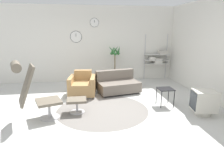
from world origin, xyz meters
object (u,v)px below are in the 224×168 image
(couch_low, at_px, (118,85))
(lounge_chair, at_px, (32,88))
(shelf_unit, at_px, (158,58))
(ottoman, at_px, (77,103))
(potted_plant, at_px, (115,63))
(armchair_red, at_px, (83,86))
(crt_television, at_px, (204,102))
(side_table, at_px, (165,91))

(couch_low, bearing_deg, lounge_chair, 27.82)
(couch_low, bearing_deg, shelf_unit, -154.07)
(ottoman, xyz_separation_m, shelf_unit, (3.11, 2.90, 0.61))
(ottoman, relative_size, potted_plant, 0.33)
(shelf_unit, bearing_deg, armchair_red, -152.04)
(ottoman, distance_m, couch_low, 1.94)
(armchair_red, relative_size, crt_television, 1.54)
(lounge_chair, bearing_deg, shelf_unit, 109.52)
(ottoman, bearing_deg, crt_television, -11.31)
(shelf_unit, bearing_deg, potted_plant, -174.09)
(crt_television, height_order, potted_plant, potted_plant)
(couch_low, xyz_separation_m, side_table, (1.03, -1.35, 0.16))
(couch_low, height_order, potted_plant, potted_plant)
(shelf_unit, bearing_deg, crt_television, -92.95)
(crt_television, bearing_deg, armchair_red, 66.11)
(crt_television, bearing_deg, couch_low, 49.68)
(lounge_chair, bearing_deg, armchair_red, 128.14)
(potted_plant, bearing_deg, side_table, -70.81)
(armchair_red, xyz_separation_m, shelf_unit, (2.97, 1.57, 0.58))
(lounge_chair, xyz_separation_m, side_table, (3.20, 0.44, -0.35))
(crt_television, bearing_deg, lounge_chair, 96.57)
(couch_low, bearing_deg, crt_television, 117.38)
(lounge_chair, distance_m, potted_plant, 3.80)
(armchair_red, distance_m, side_table, 2.46)
(couch_low, distance_m, shelf_unit, 2.42)
(shelf_unit, bearing_deg, side_table, -106.53)
(crt_television, bearing_deg, side_table, 52.90)
(ottoman, height_order, couch_low, couch_low)
(armchair_red, bearing_deg, potted_plant, -124.66)
(couch_low, relative_size, side_table, 3.02)
(ottoman, relative_size, side_table, 0.99)
(side_table, bearing_deg, lounge_chair, -172.21)
(crt_television, xyz_separation_m, potted_plant, (-1.55, 3.31, 0.40))
(lounge_chair, height_order, crt_television, lounge_chair)
(lounge_chair, distance_m, couch_low, 2.86)
(shelf_unit, bearing_deg, lounge_chair, -141.34)
(ottoman, bearing_deg, lounge_chair, -160.86)
(lounge_chair, relative_size, side_table, 2.86)
(lounge_chair, xyz_separation_m, couch_low, (2.17, 1.79, -0.52))
(side_table, xyz_separation_m, potted_plant, (-0.91, 2.60, 0.32))
(ottoman, distance_m, shelf_unit, 4.30)
(ottoman, xyz_separation_m, potted_plant, (1.38, 2.72, 0.48))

